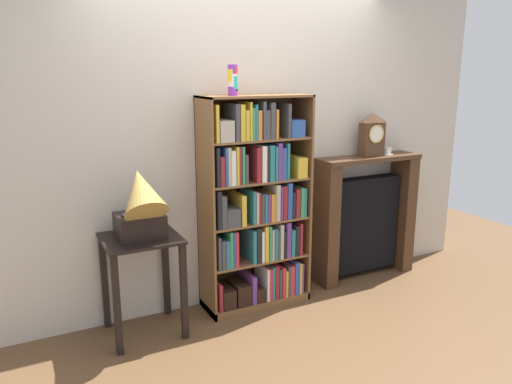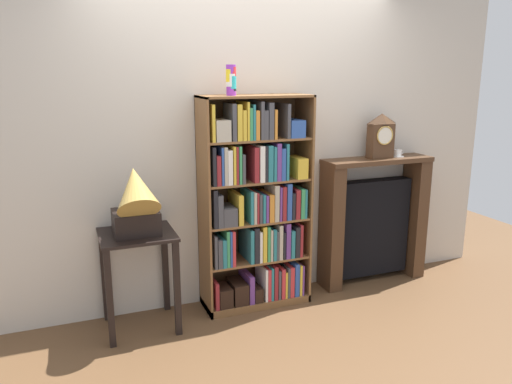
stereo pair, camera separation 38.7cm
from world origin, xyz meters
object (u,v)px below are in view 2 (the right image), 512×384
fireplace_mantel (373,221)px  teacup_with_saucer (398,153)px  gramophone (136,201)px  mantel_clock (381,136)px  side_table_left (138,258)px  bookshelf (256,210)px  cup_stack (231,80)px

fireplace_mantel → teacup_with_saucer: size_ratio=9.42×
gramophone → mantel_clock: bearing=4.6°
gramophone → teacup_with_saucer: 2.31m
gramophone → fireplace_mantel: (2.09, 0.19, -0.43)m
mantel_clock → teacup_with_saucer: 0.25m
mantel_clock → teacup_with_saucer: mantel_clock is taller
side_table_left → mantel_clock: mantel_clock is taller
side_table_left → teacup_with_saucer: 2.38m
bookshelf → cup_stack: 1.03m
bookshelf → mantel_clock: (1.17, 0.04, 0.53)m
mantel_clock → teacup_with_saucer: (0.19, 0.00, -0.16)m
fireplace_mantel → teacup_with_saucer: teacup_with_saucer is taller
gramophone → fireplace_mantel: bearing=5.3°
mantel_clock → teacup_with_saucer: size_ratio=3.19×
fireplace_mantel → side_table_left: bearing=-176.5°
cup_stack → mantel_clock: bearing=3.3°
mantel_clock → side_table_left: bearing=-177.2°
cup_stack → mantel_clock: cup_stack is taller
fireplace_mantel → mantel_clock: bearing=-55.3°
cup_stack → gramophone: 1.10m
bookshelf → side_table_left: bookshelf is taller
teacup_with_saucer → gramophone: bearing=-175.7°
gramophone → mantel_clock: (2.11, 0.17, 0.33)m
side_table_left → cup_stack: bearing=1.8°
cup_stack → teacup_with_saucer: (1.56, 0.08, -0.64)m
bookshelf → fireplace_mantel: (1.15, 0.07, -0.24)m
gramophone → fireplace_mantel: 2.15m
bookshelf → fireplace_mantel: bookshelf is taller
bookshelf → cup_stack: bearing=-169.9°
cup_stack → teacup_with_saucer: cup_stack is taller
bookshelf → mantel_clock: 1.29m
cup_stack → side_table_left: cup_stack is taller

